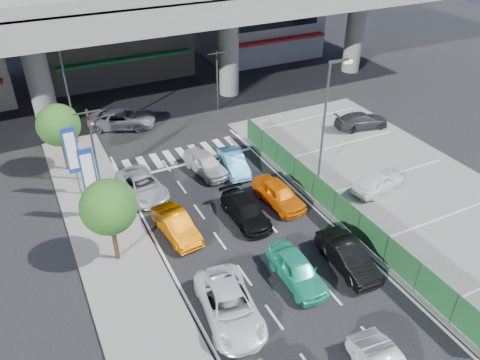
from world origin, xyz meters
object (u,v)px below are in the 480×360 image
street_lamp_right (327,112)px  wagon_silver_front_left (142,185)px  taxi_teal_mid (297,270)px  tree_far (58,125)px  tree_near (109,207)px  kei_truck_front_right (234,162)px  sedan_black_mid (245,211)px  crossing_wagon_silver (122,119)px  parked_sedan_dgrey (361,121)px  sedan_white_mid_left (230,306)px  taxi_orange_right (279,194)px  parked_sedan_white (379,182)px  traffic_light_right (217,66)px  taxi_orange_left (176,225)px  hatch_black_mid_right (348,256)px  traffic_cone (329,202)px  signboard_near (89,175)px  signboard_far (72,153)px  sedan_white_front_mid (206,163)px  street_lamp_left (69,84)px  traffic_light_left (90,128)px

street_lamp_right → wagon_silver_front_left: size_ratio=1.75×
wagon_silver_front_left → taxi_teal_mid: bearing=-74.6°
tree_far → taxi_teal_mid: 18.20m
tree_near → kei_truck_front_right: (9.35, 5.38, -2.76)m
sedan_black_mid → crossing_wagon_silver: (-3.28, 15.30, 0.10)m
parked_sedan_dgrey → sedan_white_mid_left: bearing=135.9°
taxi_orange_right → parked_sedan_white: bearing=-20.2°
traffic_light_right → taxi_orange_left: size_ratio=1.31×
hatch_black_mid_right → traffic_cone: hatch_black_mid_right is taller
signboard_near → kei_truck_front_right: (9.55, 1.39, -2.43)m
street_lamp_right → sedan_black_mid: size_ratio=1.88×
tree_far → wagon_silver_front_left: (3.77, -5.12, -2.75)m
parked_sedan_dgrey → tree_near: bearing=117.5°
signboard_far → sedan_black_mid: bearing=-40.3°
signboard_near → wagon_silver_front_left: (3.17, 1.39, -2.43)m
sedan_white_front_mid → crossing_wagon_silver: (-3.29, 9.39, 0.03)m
sedan_black_mid → street_lamp_right: bearing=15.5°
kei_truck_front_right → signboard_near: bearing=-163.8°
traffic_cone → street_lamp_left: bearing=128.3°
street_lamp_right → hatch_black_mid_right: (-3.77, -7.76, -4.08)m
parked_sedan_dgrey → taxi_teal_mid: bearing=141.6°
sedan_white_front_mid → taxi_orange_right: bearing=-73.1°
taxi_orange_right → parked_sedan_dgrey: size_ratio=0.93×
tree_near → parked_sedan_white: (16.47, -1.01, -2.67)m
parked_sedan_white → tree_far: bearing=46.0°
signboard_far → tree_far: tree_far is taller
wagon_silver_front_left → kei_truck_front_right: bearing=-7.6°
street_lamp_right → sedan_white_mid_left: street_lamp_right is taller
sedan_black_mid → traffic_light_left: bearing=129.8°
kei_truck_front_right → traffic_light_left: bearing=170.9°
taxi_teal_mid → sedan_white_front_mid: size_ratio=1.00×
traffic_light_left → kei_truck_front_right: bearing=-17.0°
traffic_cone → sedan_white_mid_left: bearing=-151.1°
signboard_far → sedan_white_mid_left: (4.21, -13.05, -2.37)m
taxi_orange_left → traffic_cone: bearing=-16.5°
street_lamp_right → signboard_near: street_lamp_right is taller
taxi_teal_mid → traffic_light_left: bearing=117.7°
hatch_black_mid_right → crossing_wagon_silver: bearing=109.9°
traffic_light_left → street_lamp_right: size_ratio=0.65×
signboard_far → traffic_cone: size_ratio=6.38×
parked_sedan_white → tree_near: bearing=76.1°
street_lamp_right → sedan_white_mid_left: (-10.57, -8.06, -4.08)m
crossing_wagon_silver → sedan_black_mid: bearing=-145.3°
kei_truck_front_right → taxi_teal_mid: bearing=-91.5°
tree_near → taxi_orange_left: (3.48, 0.56, -2.73)m
sedan_black_mid → traffic_cone: 5.19m
traffic_light_left → wagon_silver_front_left: 4.74m
parked_sedan_dgrey → traffic_light_left: bearing=96.4°
wagon_silver_front_left → parked_sedan_white: 14.94m
traffic_light_right → sedan_black_mid: traffic_light_right is taller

